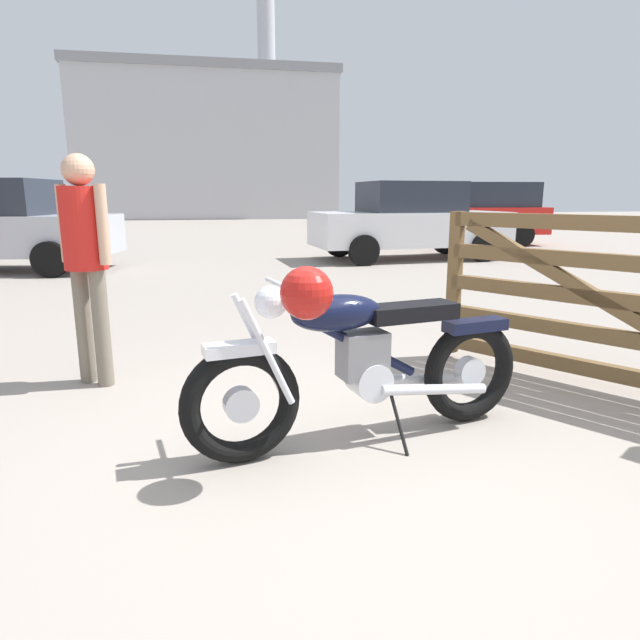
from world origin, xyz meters
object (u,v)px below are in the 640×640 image
at_px(vintage_motorcycle, 359,360).
at_px(blue_hatchback_right, 463,211).
at_px(bystander, 85,247).
at_px(red_hatchback_near, 409,221).

xyz_separation_m(vintage_motorcycle, blue_hatchback_right, (6.62, 11.95, 0.45)).
bearing_deg(vintage_motorcycle, bystander, -50.68).
height_order(vintage_motorcycle, bystander, bystander).
height_order(bystander, red_hatchback_near, red_hatchback_near).
distance_m(bystander, red_hatchback_near, 9.04).
relative_size(vintage_motorcycle, red_hatchback_near, 0.48).
bearing_deg(red_hatchback_near, vintage_motorcycle, 64.42).
distance_m(bystander, blue_hatchback_right, 13.38).
bearing_deg(blue_hatchback_right, red_hatchback_near, 54.80).
distance_m(vintage_motorcycle, bystander, 2.21).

